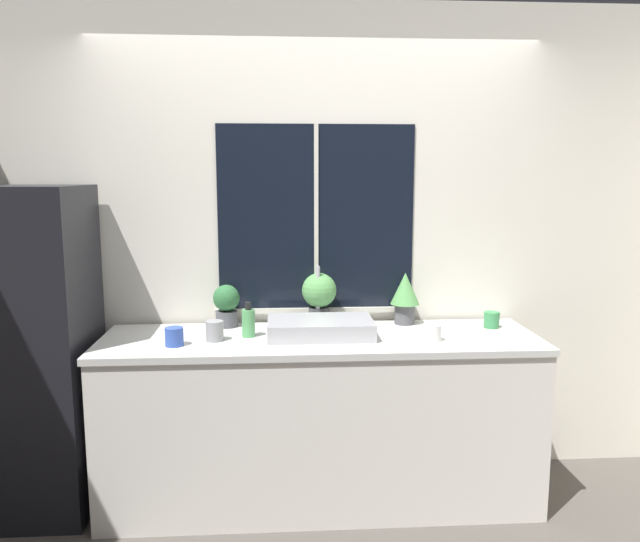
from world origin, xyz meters
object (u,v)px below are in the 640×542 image
(soap_bottle, at_px, (248,322))
(mug_white, at_px, (432,333))
(potted_plant_left, at_px, (226,304))
(mug_grey, at_px, (215,331))
(refrigerator, at_px, (28,352))
(potted_plant_right, at_px, (405,295))
(sink, at_px, (319,327))
(potted_plant_center, at_px, (319,295))
(mug_green, at_px, (492,320))
(mug_blue, at_px, (174,337))

(soap_bottle, relative_size, mug_white, 2.09)
(potted_plant_left, bearing_deg, mug_grey, -97.09)
(refrigerator, relative_size, potted_plant_right, 5.76)
(sink, bearing_deg, potted_plant_center, 86.66)
(refrigerator, xyz_separation_m, potted_plant_left, (1.00, 0.23, 0.19))
(mug_white, height_order, mug_grey, mug_grey)
(potted_plant_right, xyz_separation_m, mug_grey, (-1.05, -0.30, -0.12))
(mug_green, distance_m, mug_white, 0.47)
(mug_green, relative_size, mug_grey, 0.86)
(mug_grey, bearing_deg, mug_white, -3.77)
(refrigerator, distance_m, mug_blue, 0.79)
(sink, relative_size, mug_green, 6.19)
(potted_plant_right, height_order, mug_white, potted_plant_right)
(mug_blue, height_order, mug_grey, mug_grey)
(refrigerator, xyz_separation_m, mug_grey, (0.96, -0.07, 0.11))
(refrigerator, relative_size, sink, 3.08)
(potted_plant_center, bearing_deg, potted_plant_left, -180.00)
(potted_plant_center, relative_size, soap_bottle, 1.61)
(mug_blue, bearing_deg, potted_plant_right, 17.13)
(potted_plant_center, height_order, mug_blue, potted_plant_center)
(potted_plant_center, bearing_deg, sink, -93.34)
(soap_bottle, distance_m, mug_blue, 0.39)
(potted_plant_left, distance_m, soap_bottle, 0.27)
(potted_plant_right, xyz_separation_m, soap_bottle, (-0.88, -0.23, -0.09))
(refrigerator, distance_m, potted_plant_right, 2.04)
(sink, relative_size, potted_plant_center, 1.86)
(potted_plant_left, bearing_deg, sink, -25.09)
(sink, height_order, potted_plant_center, sink)
(potted_plant_right, xyz_separation_m, mug_blue, (-1.24, -0.38, -0.12))
(mug_green, bearing_deg, potted_plant_left, 175.21)
(potted_plant_right, distance_m, soap_bottle, 0.91)
(potted_plant_right, distance_m, mug_blue, 1.30)
(potted_plant_center, xyz_separation_m, mug_blue, (-0.75, -0.38, -0.13))
(mug_blue, bearing_deg, mug_green, 8.61)
(refrigerator, bearing_deg, mug_white, -3.88)
(refrigerator, relative_size, soap_bottle, 9.18)
(mug_grey, bearing_deg, mug_blue, -157.06)
(mug_green, xyz_separation_m, mug_blue, (-1.70, -0.26, 0.00))
(soap_bottle, xyz_separation_m, mug_grey, (-0.17, -0.07, -0.03))
(refrigerator, xyz_separation_m, sink, (1.51, -0.00, 0.11))
(potted_plant_center, xyz_separation_m, mug_white, (0.56, -0.37, -0.13))
(mug_grey, bearing_deg, potted_plant_right, 16.02)
(potted_plant_left, relative_size, potted_plant_center, 0.80)
(potted_plant_center, height_order, potted_plant_right, potted_plant_center)
(mug_green, bearing_deg, potted_plant_right, 165.12)
(potted_plant_right, xyz_separation_m, mug_white, (0.07, -0.37, -0.13))
(sink, height_order, soap_bottle, sink)
(sink, relative_size, potted_plant_left, 2.33)
(potted_plant_left, xyz_separation_m, potted_plant_right, (1.01, 0.00, 0.04))
(potted_plant_center, relative_size, mug_white, 3.36)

